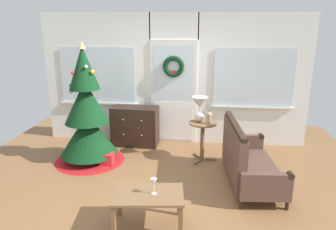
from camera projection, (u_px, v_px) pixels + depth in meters
name	position (u px, v px, depth m)	size (l,w,h in m)	color
ground_plane	(161.00, 191.00, 4.63)	(6.76, 6.76, 0.00)	brown
back_wall_with_door	(174.00, 80.00, 6.26)	(5.20, 0.19, 2.55)	white
christmas_tree	(87.00, 119.00, 5.46)	(1.22, 1.22, 2.08)	#4C331E
dresser_cabinet	(135.00, 126.00, 6.30)	(0.92, 0.48, 0.78)	black
settee_sofa	(246.00, 160.00, 4.76)	(0.83, 1.59, 0.96)	black
side_table	(203.00, 134.00, 5.55)	(0.50, 0.48, 0.70)	brown
table_lamp	(200.00, 106.00, 5.46)	(0.28, 0.28, 0.44)	silver
flower_vase	(209.00, 117.00, 5.40)	(0.11, 0.10, 0.35)	tan
coffee_table	(148.00, 198.00, 3.75)	(0.89, 0.61, 0.43)	brown
wine_glass	(154.00, 183.00, 3.69)	(0.08, 0.08, 0.20)	silver
gift_box	(107.00, 159.00, 5.44)	(0.22, 0.20, 0.22)	red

